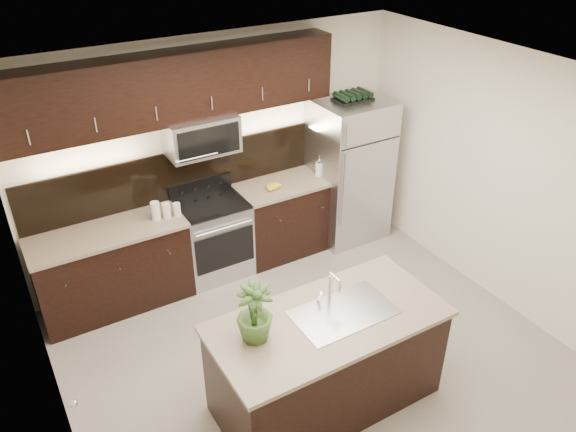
% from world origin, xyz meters
% --- Properties ---
extents(ground, '(4.50, 4.50, 0.00)m').
position_xyz_m(ground, '(0.00, 0.00, 0.00)').
color(ground, gray).
rests_on(ground, ground).
extents(room_walls, '(4.52, 4.02, 2.71)m').
position_xyz_m(room_walls, '(-0.11, -0.04, 1.70)').
color(room_walls, silver).
rests_on(room_walls, ground).
extents(counter_run, '(3.51, 0.65, 0.94)m').
position_xyz_m(counter_run, '(-0.46, 1.69, 0.47)').
color(counter_run, black).
rests_on(counter_run, ground).
extents(upper_fixtures, '(3.49, 0.40, 1.66)m').
position_xyz_m(upper_fixtures, '(-0.43, 1.84, 2.14)').
color(upper_fixtures, black).
rests_on(upper_fixtures, counter_run).
extents(island, '(1.96, 0.96, 0.94)m').
position_xyz_m(island, '(-0.21, -0.59, 0.47)').
color(island, black).
rests_on(island, ground).
extents(sink_faucet, '(0.84, 0.50, 0.28)m').
position_xyz_m(sink_faucet, '(-0.06, -0.58, 0.96)').
color(sink_faucet, silver).
rests_on(sink_faucet, island).
extents(refrigerator, '(0.87, 0.79, 1.81)m').
position_xyz_m(refrigerator, '(1.59, 1.63, 0.90)').
color(refrigerator, '#B2B2B7').
rests_on(refrigerator, ground).
extents(wine_rack, '(0.45, 0.28, 0.10)m').
position_xyz_m(wine_rack, '(1.59, 1.63, 1.86)').
color(wine_rack, black).
rests_on(wine_rack, refrigerator).
extents(plant, '(0.34, 0.34, 0.50)m').
position_xyz_m(plant, '(-0.83, -0.48, 1.19)').
color(plant, '#355221').
rests_on(plant, island).
extents(canisters, '(0.31, 0.12, 0.21)m').
position_xyz_m(canisters, '(-0.81, 1.63, 1.03)').
color(canisters, silver).
rests_on(canisters, counter_run).
extents(french_press, '(0.09, 0.09, 0.26)m').
position_xyz_m(french_press, '(1.15, 1.64, 1.04)').
color(french_press, silver).
rests_on(french_press, counter_run).
extents(bananas, '(0.23, 0.20, 0.06)m').
position_xyz_m(bananas, '(0.45, 1.61, 0.97)').
color(bananas, gold).
rests_on(bananas, counter_run).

